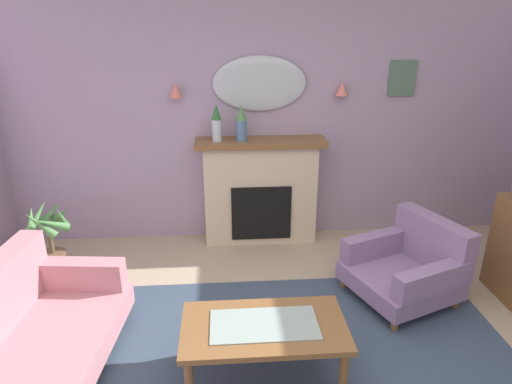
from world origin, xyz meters
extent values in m
cube|color=#9E8CA8|center=(0.00, 2.50, 1.31)|extent=(6.64, 0.10, 2.62)
cube|color=#38475B|center=(0.00, 0.20, 0.01)|extent=(3.20, 2.40, 0.01)
cube|color=beige|center=(-0.15, 2.29, 0.55)|extent=(1.20, 0.28, 1.10)
cube|color=black|center=(-0.15, 2.19, 0.38)|extent=(0.64, 0.12, 0.60)
cube|color=brown|center=(-0.15, 2.27, 1.13)|extent=(1.36, 0.36, 0.06)
cylinder|color=silver|center=(-0.60, 2.25, 1.27)|extent=(0.10, 0.10, 0.22)
cone|color=#2D6633|center=(-0.60, 2.25, 1.46)|extent=(0.10, 0.10, 0.16)
cylinder|color=#4C7093|center=(-0.35, 2.25, 1.27)|extent=(0.11, 0.11, 0.22)
cone|color=#4C8447|center=(-0.35, 2.25, 1.46)|extent=(0.10, 0.10, 0.16)
ellipsoid|color=#B2BCC6|center=(-0.15, 2.42, 1.71)|extent=(0.96, 0.06, 0.56)
cone|color=#D17066|center=(-1.00, 2.37, 1.66)|extent=(0.14, 0.14, 0.14)
cone|color=#D17066|center=(0.70, 2.37, 1.66)|extent=(0.14, 0.14, 0.14)
cube|color=#4C6B56|center=(1.35, 2.43, 1.75)|extent=(0.28, 0.03, 0.36)
cube|color=brown|center=(-0.30, 0.20, 0.42)|extent=(1.10, 0.60, 0.04)
cube|color=#8C9E99|center=(-0.30, 0.20, 0.44)|extent=(0.72, 0.36, 0.01)
cylinder|color=brown|center=(0.19, -0.04, 0.20)|extent=(0.06, 0.06, 0.40)
cylinder|color=brown|center=(-0.79, 0.44, 0.20)|extent=(0.06, 0.06, 0.40)
cylinder|color=brown|center=(0.19, 0.44, 0.20)|extent=(0.06, 0.06, 0.40)
cube|color=#B77A84|center=(-1.82, 0.23, 0.19)|extent=(1.01, 1.78, 0.18)
cube|color=#B77A84|center=(-1.74, 1.00, 0.40)|extent=(0.77, 0.24, 0.24)
cylinder|color=brown|center=(-1.41, 0.96, 0.05)|extent=(0.07, 0.07, 0.10)
cylinder|color=brown|center=(-2.08, 1.03, 0.05)|extent=(0.07, 0.07, 0.10)
cube|color=gray|center=(0.99, 1.06, 0.18)|extent=(1.04, 1.04, 0.16)
cube|color=gray|center=(1.30, 1.19, 0.48)|extent=(0.44, 0.80, 0.45)
cube|color=gray|center=(0.86, 1.38, 0.37)|extent=(0.72, 0.39, 0.22)
cube|color=gray|center=(1.11, 0.75, 0.37)|extent=(0.72, 0.39, 0.22)
cylinder|color=brown|center=(0.54, 1.26, 0.05)|extent=(0.06, 0.06, 0.10)
cylinder|color=brown|center=(0.79, 0.62, 0.05)|extent=(0.06, 0.06, 0.10)
cylinder|color=brown|center=(1.18, 1.50, 0.05)|extent=(0.06, 0.06, 0.10)
cylinder|color=brown|center=(1.43, 0.87, 0.05)|extent=(0.06, 0.06, 0.10)
cylinder|color=brown|center=(-2.22, 1.75, 0.10)|extent=(0.24, 0.24, 0.21)
cylinder|color=brown|center=(-2.22, 1.75, 0.32)|extent=(0.04, 0.04, 0.22)
cone|color=#4C8447|center=(-2.09, 1.77, 0.56)|extent=(0.11, 0.27, 0.32)
cone|color=#4C8447|center=(-2.13, 1.85, 0.56)|extent=(0.29, 0.30, 0.25)
cone|color=#4C8447|center=(-2.24, 1.89, 0.56)|extent=(0.31, 0.12, 0.30)
cone|color=#4C8447|center=(-2.34, 1.83, 0.56)|extent=(0.23, 0.30, 0.30)
cone|color=#4C8447|center=(-2.35, 1.72, 0.56)|extent=(0.17, 0.35, 0.24)
cone|color=#4C8447|center=(-2.23, 1.62, 0.56)|extent=(0.31, 0.11, 0.29)
cone|color=#4C8447|center=(-2.15, 1.64, 0.56)|extent=(0.33, 0.26, 0.24)
camera|label=1|loc=(-0.53, -2.25, 2.34)|focal=31.59mm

